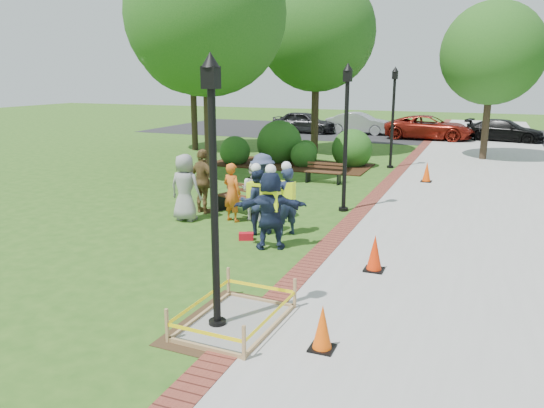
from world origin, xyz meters
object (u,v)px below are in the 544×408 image
at_px(wet_concrete_pad, 235,311).
at_px(hivis_worker_c, 256,199).
at_px(lamp_near, 213,175).
at_px(cone_front, 322,329).
at_px(bench_near, 240,204).
at_px(hivis_worker_a, 271,207).
at_px(hivis_worker_b, 286,199).

bearing_deg(wet_concrete_pad, hivis_worker_c, 109.82).
xyz_separation_m(lamp_near, hivis_worker_c, (-1.47, 4.91, -1.58)).
bearing_deg(hivis_worker_c, cone_front, -57.07).
relative_size(bench_near, lamp_near, 0.38).
bearing_deg(cone_front, bench_near, 123.93).
distance_m(bench_near, lamp_near, 7.43).
bearing_deg(bench_near, cone_front, -56.07).
bearing_deg(hivis_worker_a, lamp_near, -80.14).
height_order(wet_concrete_pad, hivis_worker_c, hivis_worker_c).
bearing_deg(bench_near, hivis_worker_c, -53.16).
xyz_separation_m(wet_concrete_pad, cone_front, (1.54, -0.27, 0.11)).
relative_size(wet_concrete_pad, hivis_worker_c, 1.31).
height_order(hivis_worker_a, hivis_worker_c, hivis_worker_a).
relative_size(bench_near, hivis_worker_b, 0.87).
distance_m(cone_front, lamp_near, 2.79).
bearing_deg(hivis_worker_b, lamp_near, -81.76).
relative_size(bench_near, hivis_worker_a, 0.82).
bearing_deg(cone_front, hivis_worker_c, 122.93).
xyz_separation_m(cone_front, lamp_near, (-1.79, 0.11, 2.14)).
xyz_separation_m(cone_front, hivis_worker_a, (-2.48, 4.08, 0.63)).
bearing_deg(lamp_near, hivis_worker_b, 98.24).
relative_size(lamp_near, hivis_worker_a, 2.15).
height_order(hivis_worker_b, hivis_worker_c, hivis_worker_b).
bearing_deg(hivis_worker_b, cone_front, -64.19).
bearing_deg(hivis_worker_b, hivis_worker_c, -164.52).
xyz_separation_m(wet_concrete_pad, hivis_worker_a, (-0.94, 3.81, 0.74)).
relative_size(cone_front, hivis_worker_c, 0.40).
bearing_deg(hivis_worker_a, wet_concrete_pad, -76.18).
bearing_deg(hivis_worker_c, hivis_worker_b, 15.48).
height_order(wet_concrete_pad, lamp_near, lamp_near).
height_order(bench_near, hivis_worker_c, hivis_worker_c).
xyz_separation_m(wet_concrete_pad, hivis_worker_b, (-0.99, 4.96, 0.69)).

